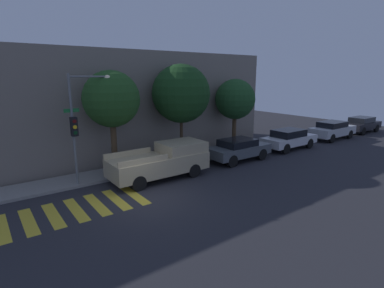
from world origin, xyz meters
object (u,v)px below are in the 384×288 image
Objects in this scene: tree_midblock at (181,94)px; tree_far_end at (235,100)px; pickup_truck at (163,161)px; sedan_near_corner at (238,149)px; tree_near_corner at (111,99)px; traffic_light_pole at (82,115)px; sedan_far_end at (332,130)px; sedan_middle at (289,139)px; sedan_tail_of_row at (362,124)px.

tree_far_end is (4.62, 0.00, -0.57)m from tree_midblock.
pickup_truck is 4.73m from tree_midblock.
sedan_near_corner is 8.46m from tree_near_corner.
traffic_light_pole reaches higher than pickup_truck.
traffic_light_pole is 1.17× the size of sedan_far_end.
pickup_truck is at bearing -141.36° from tree_midblock.
tree_near_corner reaches higher than tree_far_end.
tree_far_end is at bearing 167.76° from sedan_far_end.
tree_midblock is at bearing 165.77° from sedan_middle.
tree_near_corner is at bearing 164.31° from sedan_near_corner.
tree_near_corner reaches higher than sedan_far_end.
tree_midblock is at bearing -0.00° from tree_near_corner.
pickup_truck is 1.24× the size of sedan_near_corner.
traffic_light_pole is 20.81m from sedan_far_end.
sedan_tail_of_row is (11.31, -0.00, 0.00)m from sedan_middle.
sedan_near_corner is 0.70× the size of tree_midblock.
tree_midblock is at bearing 7.47° from traffic_light_pole.
sedan_near_corner is at bearing -180.00° from sedan_far_end.
pickup_truck is 1.15× the size of sedan_middle.
sedan_tail_of_row is at bearing 0.00° from pickup_truck.
pickup_truck is 1.13× the size of sedan_far_end.
tree_far_end is at bearing -0.00° from tree_near_corner.
tree_near_corner is 4.47m from tree_midblock.
tree_near_corner is at bearing 175.01° from sedan_tail_of_row.
tree_far_end is at bearing 150.11° from sedan_middle.
tree_far_end is (9.09, -0.00, -0.43)m from tree_near_corner.
tree_midblock is at bearing 145.06° from sedan_near_corner.
traffic_light_pole is 1.06× the size of tree_far_end.
sedan_middle is at bearing 180.00° from sedan_far_end.
tree_midblock is (-19.57, 2.10, 3.49)m from sedan_tail_of_row.
tree_midblock is (-14.29, 2.10, 3.46)m from sedan_far_end.
traffic_light_pole is 14.88m from sedan_middle.
traffic_light_pole reaches higher than sedan_far_end.
sedan_middle is at bearing -9.35° from tree_near_corner.
tree_midblock is (-3.00, 2.10, 3.51)m from sedan_near_corner.
traffic_light_pole is 6.40m from tree_midblock.
tree_far_end reaches higher than sedan_far_end.
sedan_far_end is 14.85m from tree_midblock.
sedan_middle is 13.34m from tree_near_corner.
tree_near_corner is at bearing 170.65° from sedan_middle.
tree_far_end reaches higher than pickup_truck.
tree_far_end is at bearing 172.02° from sedan_tail_of_row.
sedan_tail_of_row is at bearing -0.00° from sedan_far_end.
traffic_light_pole reaches higher than tree_far_end.
pickup_truck is 0.93× the size of tree_near_corner.
tree_far_end is (10.92, 0.83, 0.18)m from traffic_light_pole.
sedan_near_corner is 0.96× the size of sedan_tail_of_row.
tree_midblock is 4.65m from tree_far_end.
tree_far_end is (1.62, 2.10, 2.95)m from sedan_near_corner.
pickup_truck is 10.89m from sedan_middle.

